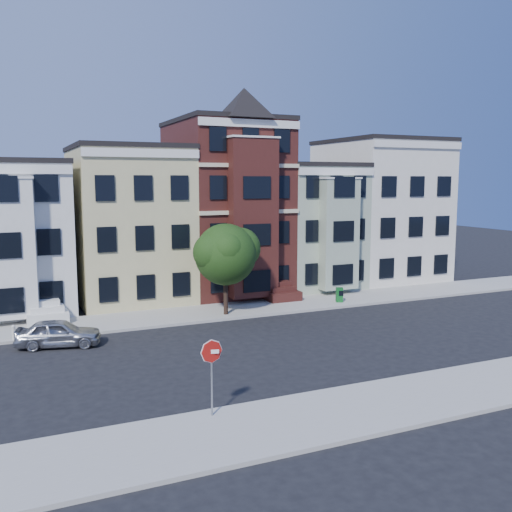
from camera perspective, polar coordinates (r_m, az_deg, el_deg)
name	(u,v)px	position (r m, az deg, el deg)	size (l,w,h in m)	color
ground	(330,341)	(29.34, 7.38, -8.41)	(120.00, 120.00, 0.00)	black
far_sidewalk	(263,307)	(36.16, 0.72, -5.16)	(60.00, 4.00, 0.15)	#9E9B93
near_sidewalk	(441,393)	(23.23, 18.02, -12.89)	(60.00, 4.00, 0.15)	#9E9B93
house_yellow	(129,226)	(39.40, -12.62, 2.96)	(7.00, 9.00, 10.00)	#CBC087
house_brown	(225,209)	(41.30, -3.07, 4.73)	(7.00, 9.00, 12.00)	#3E1814
house_green	(304,227)	(44.15, 4.84, 2.95)	(6.00, 9.00, 9.00)	#9CAB92
house_cream	(379,212)	(47.87, 12.23, 4.36)	(8.00, 9.00, 11.00)	silver
street_tree	(225,259)	(33.48, -3.07, -0.26)	(5.74, 5.74, 6.68)	#274619
parked_car	(59,333)	(29.56, -19.14, -7.28)	(1.61, 4.00, 1.36)	#ABACB2
newspaper_box	(339,295)	(37.68, 8.34, -3.86)	(0.43, 0.38, 0.94)	#115E20
fire_hydrant	(14,333)	(31.23, -23.06, -7.14)	(0.21, 0.21, 0.58)	beige
stop_sign	(212,373)	(19.56, -4.46, -11.58)	(0.82, 0.11, 2.98)	#A71510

